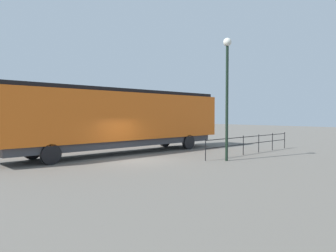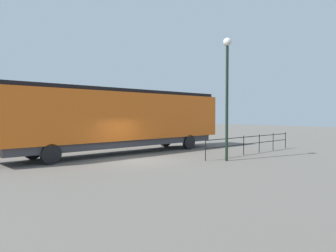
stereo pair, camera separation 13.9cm
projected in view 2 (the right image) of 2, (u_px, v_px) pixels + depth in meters
The scene contains 4 objects.
ground_plane at pixel (137, 160), 18.26m from camera, with size 120.00×120.00×0.00m, color #666059.
locomotive at pixel (126, 118), 21.67m from camera, with size 2.97×16.85×4.34m.
lamp_post at pixel (227, 80), 17.89m from camera, with size 0.47×0.47×7.02m.
platform_fence at pixel (252, 142), 21.31m from camera, with size 0.05×9.74×1.28m.
Camera 2 is at (14.50, -11.10, 2.67)m, focal length 33.62 mm.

